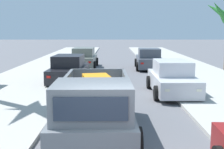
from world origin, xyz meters
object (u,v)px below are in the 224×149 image
(car_left_mid, at_px, (69,70))
(car_left_far, at_px, (84,58))
(car_right_mid, at_px, (149,59))
(pickup_truck, at_px, (95,110))
(car_left_near, at_px, (172,79))

(car_left_mid, height_order, car_left_far, same)
(car_left_mid, distance_m, car_right_mid, 7.75)
(pickup_truck, height_order, car_left_near, pickup_truck)
(pickup_truck, distance_m, car_right_mid, 14.76)
(car_left_mid, bearing_deg, car_left_far, 88.06)
(car_left_near, relative_size, car_left_mid, 0.99)
(pickup_truck, distance_m, car_left_mid, 8.85)
(car_left_mid, bearing_deg, car_left_near, -29.81)
(car_left_mid, bearing_deg, car_right_mid, 48.13)
(car_left_near, xyz_separation_m, car_left_far, (-4.95, 9.49, 0.00))
(car_right_mid, bearing_deg, car_left_mid, -131.87)
(car_right_mid, bearing_deg, car_left_far, 171.38)
(pickup_truck, relative_size, car_right_mid, 1.22)
(car_left_near, height_order, car_right_mid, same)
(car_left_mid, distance_m, car_left_far, 6.53)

